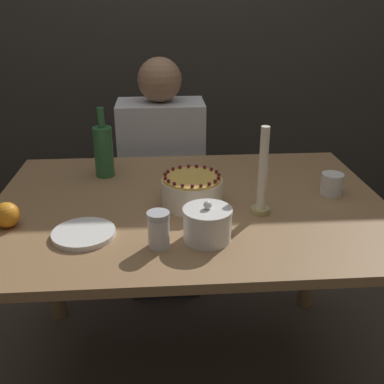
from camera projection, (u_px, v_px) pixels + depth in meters
ground_plane at (190, 374)px, 1.83m from camera, size 12.00×12.00×0.00m
wall_behind at (173, 17)px, 2.58m from camera, size 8.00×0.05×2.60m
dining_table at (190, 234)px, 1.57m from camera, size 1.32×0.95×0.78m
cake at (192, 191)px, 1.48m from camera, size 0.20×0.20×0.11m
sugar_bowl at (207, 224)px, 1.27m from camera, size 0.14×0.14×0.12m
sugar_shaker at (159, 229)px, 1.23m from camera, size 0.06×0.06×0.11m
plate_stack at (84, 234)px, 1.30m from camera, size 0.18×0.18×0.02m
candle at (262, 179)px, 1.40m from camera, size 0.06×0.06×0.29m
bottle at (104, 150)px, 1.70m from camera, size 0.07×0.07×0.27m
cup at (332, 184)px, 1.56m from camera, size 0.08×0.08×0.08m
orange_fruit_0 at (7, 215)px, 1.34m from camera, size 0.08×0.08×0.08m
person_man_blue_shirt at (163, 195)px, 2.24m from camera, size 0.40×0.34×1.17m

